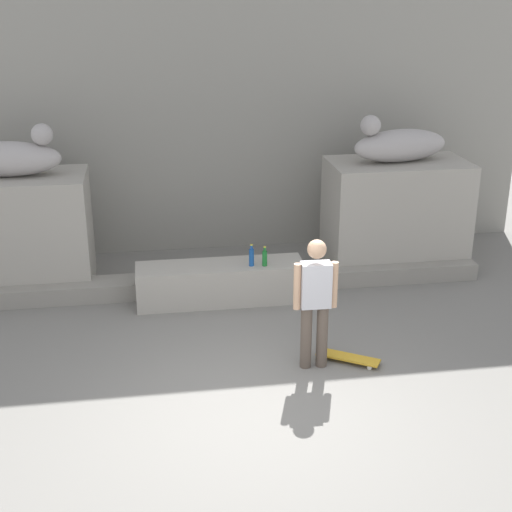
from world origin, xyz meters
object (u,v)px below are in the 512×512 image
(statue_reclining_right, at_px, (398,144))
(skater, at_px, (315,298))
(bottle_green, at_px, (265,258))
(bottle_blue, at_px, (251,257))
(statue_reclining_left, at_px, (9,157))
(skateboard, at_px, (348,358))

(statue_reclining_right, bearing_deg, skater, 46.87)
(skater, bearing_deg, statue_reclining_right, 58.20)
(statue_reclining_right, xyz_separation_m, bottle_green, (-2.35, -1.18, -1.35))
(statue_reclining_right, height_order, bottle_blue, statue_reclining_right)
(bottle_blue, bearing_deg, statue_reclining_left, 161.45)
(skater, bearing_deg, skateboard, 4.67)
(statue_reclining_left, relative_size, skateboard, 2.09)
(statue_reclining_left, xyz_separation_m, statue_reclining_right, (5.98, -0.00, 0.00))
(skateboard, bearing_deg, bottle_green, 143.50)
(statue_reclining_left, distance_m, bottle_blue, 3.87)
(statue_reclining_right, height_order, skateboard, statue_reclining_right)
(statue_reclining_right, bearing_deg, skateboard, 52.84)
(skateboard, xyz_separation_m, bottle_green, (-0.74, 1.95, 0.64))
(skater, relative_size, bottle_green, 5.60)
(statue_reclining_right, xyz_separation_m, skater, (-2.06, -3.16, -1.14))
(statue_reclining_left, relative_size, bottle_green, 5.48)
(skater, height_order, bottle_green, skater)
(statue_reclining_right, distance_m, skater, 3.94)
(skater, distance_m, bottle_green, 2.01)
(statue_reclining_left, distance_m, statue_reclining_right, 5.98)
(statue_reclining_right, height_order, bottle_green, statue_reclining_right)
(statue_reclining_right, xyz_separation_m, skateboard, (-1.61, -3.13, -1.99))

